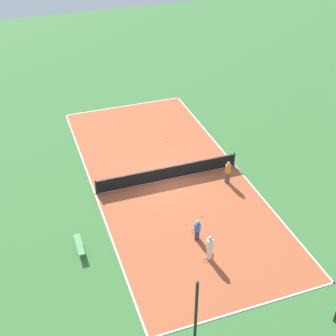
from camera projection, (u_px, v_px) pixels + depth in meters
name	position (u px, v px, depth m)	size (l,w,h in m)	color
ground_plane	(168.00, 179.00, 30.91)	(80.00, 80.00, 0.00)	#3D7538
court_surface	(168.00, 179.00, 30.90)	(9.89, 22.52, 0.02)	#B75633
tennis_net	(168.00, 172.00, 30.60)	(9.69, 0.10, 1.03)	black
bench	(79.00, 245.00, 25.24)	(0.36, 1.70, 0.45)	#4C8C4C
player_near_blue	(197.00, 229.00, 25.72)	(0.85, 0.93, 1.35)	navy
player_near_white	(210.00, 246.00, 24.40)	(0.51, 0.51, 1.58)	white
player_center_orange	(228.00, 171.00, 30.09)	(0.49, 0.49, 1.58)	#4C4C51
tennis_ball_left_sideline	(202.00, 216.00, 27.72)	(0.07, 0.07, 0.07)	#CCE033
tennis_ball_right_alley	(186.00, 224.00, 27.15)	(0.07, 0.07, 0.07)	#CCE033
tennis_ball_far_baseline	(167.00, 137.00, 35.33)	(0.07, 0.07, 0.07)	#CCE033
fence_post_back_right	(195.00, 328.00, 18.23)	(0.12, 0.12, 5.23)	black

